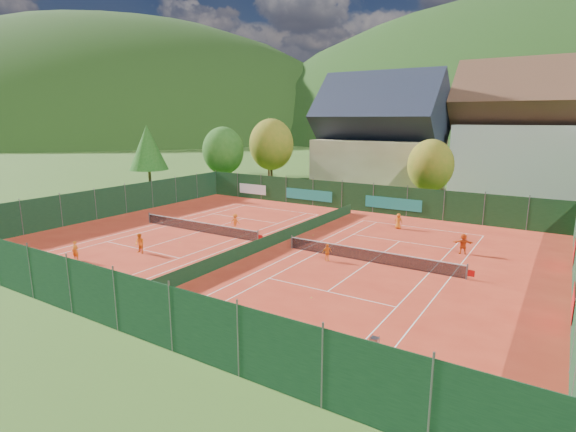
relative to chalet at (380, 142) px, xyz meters
The scene contains 29 objects.
ground 30.87m from the chalet, 84.29° to the right, with size 600.00×600.00×0.00m, color #32581B.
clay_pad 30.87m from the chalet, 84.29° to the right, with size 40.00×32.00×0.01m, color red.
court_markings_left 31.12m from the chalet, 99.46° to the right, with size 11.03×23.83×0.00m.
court_markings_right 32.63m from the chalet, 69.86° to the right, with size 11.03×23.83×0.00m.
tennis_net_left 31.00m from the chalet, 99.17° to the right, with size 13.30×0.10×1.02m.
tennis_net_right 32.59m from the chalet, 69.60° to the right, with size 13.30×0.10×1.02m.
court_divider 30.77m from the chalet, 84.29° to the right, with size 0.03×28.80×1.00m.
fence_north 15.14m from the chalet, 79.70° to the right, with size 40.00×0.10×3.00m.
fence_south 46.38m from the chalet, 86.27° to the right, with size 40.00×0.04×3.00m.
fence_west 34.86m from the chalet, 119.54° to the right, with size 0.04×32.00×3.00m.
fence_east 38.11m from the chalet, 52.48° to the right, with size 0.09×32.00×3.00m.
chalet is the anchor object (origin of this frame).
hotel_block_a 19.94m from the chalet, 17.53° to the left, with size 21.60×11.00×17.25m.
tree_west_front 21.51m from the chalet, 152.24° to the right, with size 5.72×5.72×8.69m.
tree_west_mid 15.53m from the chalet, 165.07° to the right, with size 6.44×6.44×9.78m.
tree_west_back 21.38m from the chalet, 169.22° to the left, with size 5.60×5.60×10.00m.
tree_center 12.19m from the chalet, 41.63° to the right, with size 5.01×5.01×7.60m.
tree_west_side 30.81m from the chalet, 144.25° to the right, with size 5.04×5.04×9.00m.
ball_hopper 44.85m from the chalet, 69.07° to the right, with size 0.34×0.34×0.80m.
loose_ball_0 34.31m from the chalet, 96.64° to the right, with size 0.07×0.07×0.07m, color #CCD833.
loose_ball_1 39.78m from the chalet, 74.19° to the right, with size 0.07×0.07×0.07m, color #CCD833.
loose_ball_2 26.94m from the chalet, 80.90° to the right, with size 0.07×0.07×0.07m, color #CCD833.
loose_ball_3 23.25m from the chalet, 84.97° to the right, with size 0.07×0.07×0.07m, color #CCD833.
player_left_near 41.62m from the chalet, 99.42° to the right, with size 0.51×0.33×1.39m, color #CB5E12.
player_left_mid 37.79m from the chalet, 96.56° to the right, with size 0.74×0.57×1.51m, color orange.
player_left_far 28.18m from the chalet, 96.31° to the right, with size 0.89×0.51×1.38m, color orange.
player_right_near 32.93m from the chalet, 75.11° to the right, with size 0.73×0.30×1.25m, color orange.
player_right_far_a 22.48m from the chalet, 64.13° to the right, with size 0.69×0.45×1.42m, color #CB5D12.
player_right_far_b 29.82m from the chalet, 56.73° to the right, with size 1.44×0.46×1.55m, color #DB4B13.
Camera 1 is at (19.10, -28.29, 9.84)m, focal length 28.00 mm.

